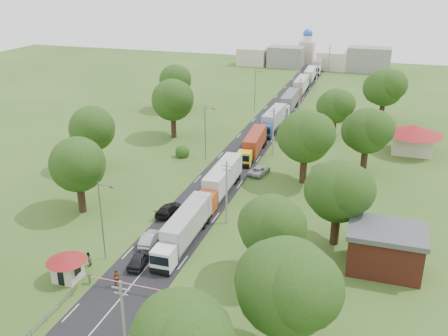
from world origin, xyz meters
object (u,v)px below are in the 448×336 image
at_px(boom_barrier, 115,282).
at_px(car_lane_mid, 150,239).
at_px(info_sign, 286,119).
at_px(pedestrian_near, 117,279).
at_px(truck_0, 184,228).
at_px(car_lane_front, 139,259).
at_px(guard_booth, 67,263).

bearing_deg(boom_barrier, car_lane_mid, 93.53).
bearing_deg(info_sign, pedestrian_near, -96.32).
relative_size(truck_0, car_lane_front, 3.28).
bearing_deg(info_sign, car_lane_front, -96.43).
bearing_deg(car_lane_front, truck_0, -124.23).
relative_size(guard_booth, car_lane_mid, 0.97).
xyz_separation_m(guard_booth, info_sign, (12.40, 60.00, 0.84)).
relative_size(boom_barrier, truck_0, 0.63).
height_order(boom_barrier, pedestrian_near, pedestrian_near).
bearing_deg(car_lane_front, guard_booth, 31.42).
xyz_separation_m(boom_barrier, info_sign, (6.56, 60.00, 2.11)).
distance_m(guard_booth, pedestrian_near, 5.96).
bearing_deg(info_sign, boom_barrier, -96.24).
height_order(car_lane_front, pedestrian_near, pedestrian_near).
xyz_separation_m(guard_booth, pedestrian_near, (5.81, 0.50, -1.21)).
height_order(guard_booth, truck_0, truck_0).
height_order(info_sign, truck_0, info_sign).
distance_m(info_sign, truck_0, 48.84).
bearing_deg(pedestrian_near, truck_0, 44.27).
relative_size(truck_0, car_lane_mid, 3.25).
relative_size(info_sign, car_lane_mid, 0.91).
height_order(car_lane_front, car_lane_mid, car_lane_front).
height_order(guard_booth, pedestrian_near, guard_booth).
height_order(truck_0, pedestrian_near, truck_0).
bearing_deg(car_lane_mid, boom_barrier, 87.37).
relative_size(guard_booth, info_sign, 1.07).
relative_size(car_lane_mid, pedestrian_near, 2.38).
xyz_separation_m(boom_barrier, pedestrian_near, (-0.03, 0.50, 0.06)).
xyz_separation_m(info_sign, car_lane_mid, (-7.16, -50.21, -2.26)).
relative_size(info_sign, car_lane_front, 0.91).
bearing_deg(pedestrian_near, car_lane_mid, 66.05).
xyz_separation_m(truck_0, pedestrian_near, (-3.54, -10.76, -1.21)).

